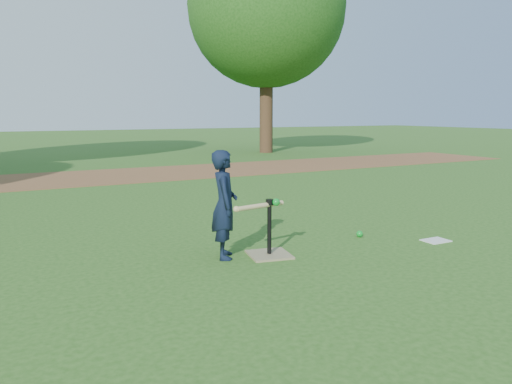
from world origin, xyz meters
name	(u,v)px	position (x,y,z in m)	size (l,w,h in m)	color
ground	(288,250)	(0.00, 0.00, 0.00)	(80.00, 80.00, 0.00)	#285116
dirt_strip	(124,175)	(0.00, 7.50, 0.01)	(24.00, 3.00, 0.01)	brown
child	(224,205)	(-0.75, 0.06, 0.57)	(0.42, 0.27, 1.14)	black
wiffle_ball_ground	(360,234)	(1.08, 0.06, 0.04)	(0.08, 0.08, 0.08)	#0D9024
clipboard	(436,241)	(1.76, -0.52, 0.01)	(0.30, 0.23, 0.01)	silver
batting_tee	(269,246)	(-0.30, -0.11, 0.11)	(0.51, 0.51, 0.61)	#8F805A
swing_action	(261,205)	(-0.42, -0.14, 0.56)	(0.63, 0.16, 0.10)	tan
tree_right	(267,8)	(6.50, 12.00, 5.29)	(5.80, 5.80, 8.21)	#382316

